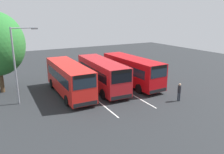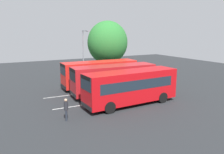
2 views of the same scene
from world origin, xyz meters
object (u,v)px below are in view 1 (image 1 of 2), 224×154
bus_center_right (132,70)px  street_lamp (17,61)px  bus_far_left (69,78)px  pedestrian (179,91)px  bus_center_left (102,74)px

bus_center_right → street_lamp: bearing=-92.4°
bus_far_left → street_lamp: (0.20, -4.77, 2.29)m
pedestrian → bus_far_left: bearing=80.0°
bus_center_left → bus_far_left: bearing=-88.1°
pedestrian → street_lamp: bearing=92.1°
bus_center_right → bus_center_left: bearing=-95.3°
bus_far_left → bus_center_left: (0.08, 3.77, 0.00)m
bus_center_left → pedestrian: (6.85, 4.86, -0.73)m
bus_far_left → street_lamp: size_ratio=1.33×
street_lamp → bus_center_right: bearing=1.6°
bus_far_left → pedestrian: size_ratio=5.25×
bus_far_left → pedestrian: bearing=52.5°
bus_center_left → bus_center_right: size_ratio=1.00×
bus_far_left → bus_center_right: 7.61m
bus_far_left → street_lamp: street_lamp is taller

